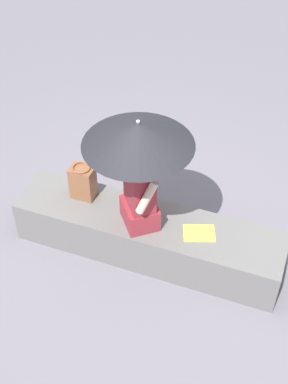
{
  "coord_description": "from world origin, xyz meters",
  "views": [
    {
      "loc": [
        -1.12,
        3.09,
        3.83
      ],
      "look_at": [
        0.03,
        0.03,
        0.79
      ],
      "focal_mm": 48.44,
      "sensor_mm": 36.0,
      "label": 1
    }
  ],
  "objects_px": {
    "person_seated": "(140,190)",
    "magazine": "(199,233)",
    "parasol": "(138,134)",
    "handbag_black": "(83,182)"
  },
  "relations": [
    {
      "from": "magazine",
      "to": "person_seated",
      "type": "bearing_deg",
      "value": -15.13
    },
    {
      "from": "person_seated",
      "to": "parasol",
      "type": "xyz_separation_m",
      "value": [
        -0.0,
        0.03,
        0.61
      ]
    },
    {
      "from": "parasol",
      "to": "person_seated",
      "type": "bearing_deg",
      "value": -85.8
    },
    {
      "from": "handbag_black",
      "to": "magazine",
      "type": "height_order",
      "value": "handbag_black"
    },
    {
      "from": "person_seated",
      "to": "parasol",
      "type": "bearing_deg",
      "value": 94.2
    },
    {
      "from": "person_seated",
      "to": "magazine",
      "type": "relative_size",
      "value": 3.21
    },
    {
      "from": "person_seated",
      "to": "magazine",
      "type": "xyz_separation_m",
      "value": [
        -0.54,
        -0.04,
        -0.38
      ]
    },
    {
      "from": "person_seated",
      "to": "handbag_black",
      "type": "xyz_separation_m",
      "value": [
        0.62,
        -0.13,
        -0.22
      ]
    },
    {
      "from": "person_seated",
      "to": "handbag_black",
      "type": "height_order",
      "value": "person_seated"
    },
    {
      "from": "person_seated",
      "to": "parasol",
      "type": "relative_size",
      "value": 0.79
    }
  ]
}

